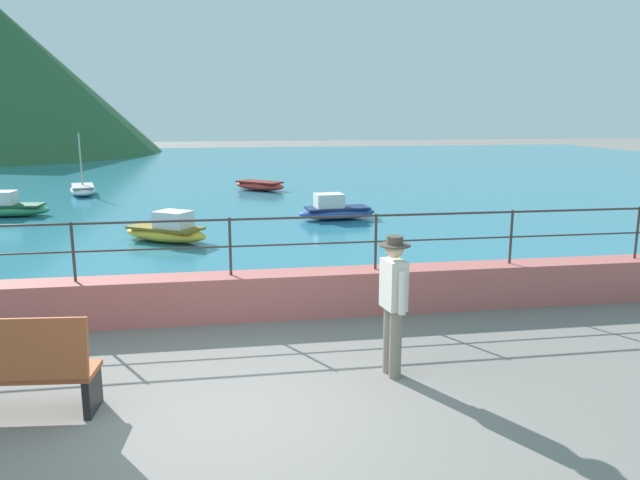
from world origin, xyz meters
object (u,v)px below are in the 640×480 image
(person_walking, at_px, (393,299))
(boat_3, at_px, (167,231))
(boat_4, at_px, (83,189))
(boat_0, at_px, (260,185))
(bench_main, at_px, (10,368))
(boat_2, at_px, (9,207))
(boat_1, at_px, (336,210))

(person_walking, distance_m, boat_3, 8.97)
(person_walking, xyz_separation_m, boat_4, (-7.16, 17.55, -0.71))
(boat_0, bearing_deg, boat_4, -177.66)
(boat_0, relative_size, boat_4, 0.95)
(bench_main, relative_size, person_walking, 1.00)
(boat_3, distance_m, boat_4, 10.01)
(bench_main, bearing_deg, boat_2, 107.16)
(boat_1, relative_size, boat_4, 0.97)
(person_walking, relative_size, boat_2, 0.74)
(boat_1, bearing_deg, boat_3, -152.36)
(bench_main, xyz_separation_m, boat_1, (5.55, 11.14, -0.23))
(person_walking, bearing_deg, bench_main, -174.56)
(boat_2, distance_m, boat_4, 4.86)
(boat_0, distance_m, boat_3, 9.94)
(bench_main, relative_size, boat_2, 0.73)
(bench_main, xyz_separation_m, person_walking, (4.25, 0.41, 0.42))
(bench_main, height_order, person_walking, person_walking)
(boat_4, bearing_deg, person_walking, -67.80)
(bench_main, distance_m, boat_2, 13.85)
(bench_main, bearing_deg, boat_3, 83.97)
(bench_main, bearing_deg, boat_1, 63.49)
(boat_1, bearing_deg, boat_4, 141.15)
(boat_3, xyz_separation_m, boat_4, (-3.83, 9.24, -0.06))
(boat_3, bearing_deg, bench_main, -96.03)
(boat_1, bearing_deg, boat_2, 167.72)
(boat_0, xyz_separation_m, boat_1, (1.76, -7.09, 0.07))
(boat_0, distance_m, boat_1, 7.31)
(bench_main, bearing_deg, person_walking, 5.44)
(boat_2, bearing_deg, bench_main, -72.84)
(person_walking, bearing_deg, boat_0, 91.47)
(bench_main, height_order, boat_1, bench_main)
(bench_main, height_order, boat_4, boat_4)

